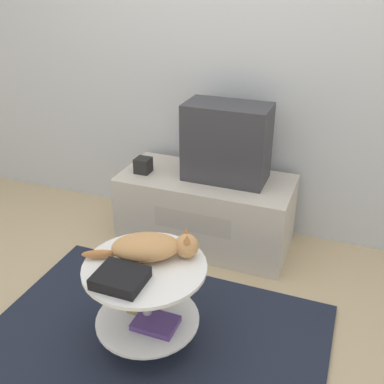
{
  "coord_description": "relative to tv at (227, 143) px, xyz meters",
  "views": [
    {
      "loc": [
        0.8,
        -1.54,
        1.73
      ],
      "look_at": [
        0.01,
        0.5,
        0.62
      ],
      "focal_mm": 42.0,
      "sensor_mm": 36.0,
      "label": 1
    }
  ],
  "objects": [
    {
      "name": "speaker",
      "position": [
        -0.54,
        -0.1,
        -0.2
      ],
      "size": [
        0.1,
        0.1,
        0.1
      ],
      "color": "black",
      "rests_on": "tv_stand"
    },
    {
      "name": "tv",
      "position": [
        0.0,
        0.0,
        0.0
      ],
      "size": [
        0.52,
        0.28,
        0.49
      ],
      "color": "#333338",
      "rests_on": "tv_stand"
    },
    {
      "name": "rug",
      "position": [
        -0.05,
        -0.99,
        -0.73
      ],
      "size": [
        1.72,
        1.14,
        0.02
      ],
      "color": "#1E2333",
      "rests_on": "ground_plane"
    },
    {
      "name": "tv_stand",
      "position": [
        -0.12,
        -0.03,
        -0.49
      ],
      "size": [
        1.13,
        0.52,
        0.49
      ],
      "color": "beige",
      "rests_on": "ground_plane"
    },
    {
      "name": "cat",
      "position": [
        -0.06,
        -0.97,
        -0.19
      ],
      "size": [
        0.52,
        0.3,
        0.14
      ],
      "rotation": [
        0.0,
        0.0,
        0.42
      ],
      "color": "tan",
      "rests_on": "coffee_table"
    },
    {
      "name": "ground_plane",
      "position": [
        -0.05,
        -0.99,
        -0.74
      ],
      "size": [
        12.0,
        12.0,
        0.0
      ],
      "primitive_type": "plane",
      "color": "tan"
    },
    {
      "name": "wall_back",
      "position": [
        -0.05,
        0.31,
        0.56
      ],
      "size": [
        8.0,
        0.05,
        2.6
      ],
      "color": "silver",
      "rests_on": "ground_plane"
    },
    {
      "name": "coffee_table",
      "position": [
        -0.06,
        -1.04,
        -0.42
      ],
      "size": [
        0.58,
        0.58,
        0.47
      ],
      "color": "#B2B2B7",
      "rests_on": "rug"
    },
    {
      "name": "dvd_box",
      "position": [
        -0.11,
        -1.19,
        -0.22
      ],
      "size": [
        0.21,
        0.19,
        0.05
      ],
      "color": "black",
      "rests_on": "coffee_table"
    }
  ]
}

